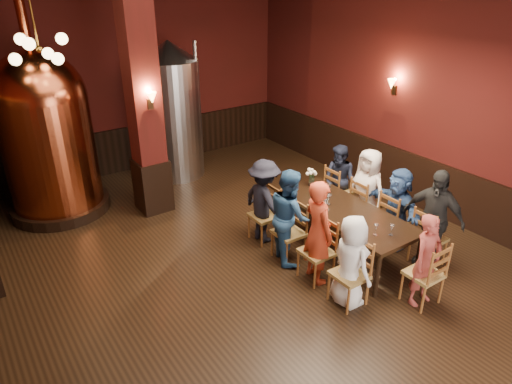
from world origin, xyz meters
TOP-DOWN VIEW (x-y plane):
  - room at (0.00, 0.00)m, footprint 10.00×10.02m
  - wainscot_right at (3.96, 0.00)m, footprint 0.08×9.90m
  - wainscot_back at (0.00, 4.96)m, footprint 7.90×0.08m
  - column at (-0.30, 2.80)m, footprint 0.58×0.58m
  - pendant_cluster at (-1.80, 2.90)m, footprint 0.90×0.90m
  - sconce_wall at (3.90, 0.80)m, footprint 0.20×0.20m
  - sconce_column at (-0.30, 2.50)m, footprint 0.20×0.20m
  - dining_table at (1.60, -0.36)m, footprint 1.03×2.41m
  - chair_0 at (0.74, -1.34)m, footprint 0.47×0.47m
  - person_0 at (0.74, -1.34)m, footprint 0.49×0.69m
  - chair_1 at (0.75, -0.67)m, footprint 0.47×0.47m
  - person_1 at (0.75, -0.67)m, footprint 0.47×0.63m
  - chair_2 at (0.75, -0.01)m, footprint 0.47×0.47m
  - person_2 at (0.75, -0.01)m, footprint 0.60×0.82m
  - chair_3 at (0.76, 0.66)m, footprint 0.47×0.47m
  - person_3 at (0.76, 0.66)m, footprint 0.57×0.95m
  - chair_4 at (2.44, -1.37)m, footprint 0.47×0.47m
  - person_4 at (2.44, -1.37)m, footprint 0.61×1.00m
  - chair_5 at (2.45, -0.70)m, footprint 0.47×0.47m
  - person_5 at (2.45, -0.70)m, footprint 0.65×1.32m
  - chair_6 at (2.45, -0.04)m, footprint 0.47×0.47m
  - person_6 at (2.45, -0.04)m, footprint 0.51×0.75m
  - chair_7 at (2.46, 0.63)m, footprint 0.47×0.47m
  - person_7 at (2.46, 0.63)m, footprint 0.47×0.71m
  - chair_8 at (1.58, -1.91)m, footprint 0.47×0.47m
  - person_8 at (1.58, -1.91)m, footprint 0.49×0.32m
  - copper_kettle at (-1.80, 3.77)m, footprint 1.83×1.83m
  - steel_vessel at (0.82, 4.07)m, footprint 1.52×1.52m
  - rose_vase at (1.77, 0.64)m, footprint 0.19×0.19m
  - wine_glass_0 at (1.41, -1.15)m, footprint 0.07×0.07m
  - wine_glass_1 at (1.30, 0.06)m, footprint 0.07×0.07m
  - wine_glass_2 at (1.59, -1.28)m, footprint 0.07×0.07m
  - wine_glass_3 at (1.71, 0.14)m, footprint 0.07×0.07m
  - wine_glass_4 at (1.44, -0.02)m, footprint 0.07×0.07m
  - wine_glass_5 at (1.38, -0.15)m, footprint 0.07×0.07m
  - wine_glass_6 at (1.82, 0.24)m, footprint 0.07×0.07m
  - wine_glass_7 at (1.53, -0.07)m, footprint 0.07×0.07m

SIDE VIEW (x-z plane):
  - chair_0 at x=0.74m, z-range 0.00..0.92m
  - chair_1 at x=0.75m, z-range 0.00..0.92m
  - chair_2 at x=0.75m, z-range 0.00..0.92m
  - chair_3 at x=0.76m, z-range 0.00..0.92m
  - chair_4 at x=2.44m, z-range 0.00..0.92m
  - chair_5 at x=2.45m, z-range 0.00..0.92m
  - chair_6 at x=2.45m, z-range 0.00..0.92m
  - chair_7 at x=2.46m, z-range 0.00..0.92m
  - chair_8 at x=1.58m, z-range 0.00..0.92m
  - wainscot_right at x=3.96m, z-range 0.00..1.00m
  - wainscot_back at x=0.00m, z-range 0.00..1.00m
  - person_0 at x=0.74m, z-range 0.00..1.34m
  - person_8 at x=1.58m, z-range 0.00..1.34m
  - person_7 at x=2.46m, z-range 0.00..1.34m
  - person_5 at x=2.45m, z-range 0.00..1.37m
  - dining_table at x=1.60m, z-range 0.31..1.06m
  - person_3 at x=0.76m, z-range 0.00..1.45m
  - person_6 at x=2.45m, z-range 0.00..1.48m
  - person_2 at x=0.75m, z-range 0.00..1.52m
  - person_4 at x=2.44m, z-range 0.00..1.59m
  - person_1 at x=0.75m, z-range 0.00..1.59m
  - wine_glass_0 at x=1.41m, z-range 0.75..0.92m
  - wine_glass_1 at x=1.30m, z-range 0.75..0.92m
  - wine_glass_2 at x=1.59m, z-range 0.75..0.92m
  - wine_glass_3 at x=1.71m, z-range 0.75..0.92m
  - wine_glass_4 at x=1.44m, z-range 0.75..0.92m
  - wine_glass_5 at x=1.38m, z-range 0.75..0.92m
  - wine_glass_6 at x=1.82m, z-range 0.75..0.92m
  - wine_glass_7 at x=1.53m, z-range 0.75..0.92m
  - rose_vase at x=1.77m, z-range 0.80..1.13m
  - steel_vessel at x=0.82m, z-range 0.00..2.92m
  - copper_kettle at x=-1.80m, z-range -0.57..3.67m
  - sconce_wall at x=3.90m, z-range 2.02..2.38m
  - sconce_column at x=-0.30m, z-range 2.02..2.38m
  - room at x=0.00m, z-range 0.00..4.50m
  - column at x=-0.30m, z-range 0.00..4.50m
  - pendant_cluster at x=-1.80m, z-range 2.25..3.95m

